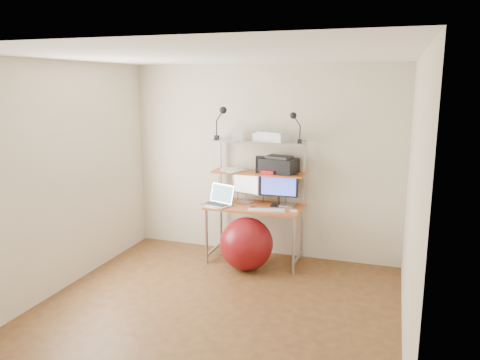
% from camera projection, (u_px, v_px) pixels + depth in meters
% --- Properties ---
extents(room, '(3.60, 3.60, 3.60)m').
position_uv_depth(room, '(212.00, 191.00, 4.46)').
color(room, brown).
rests_on(room, ground).
extents(computer_desk, '(1.20, 0.60, 1.57)m').
position_uv_depth(computer_desk, '(257.00, 188.00, 5.91)').
color(computer_desk, '#C25125').
rests_on(computer_desk, ground).
extents(desktop, '(1.20, 0.60, 0.00)m').
position_uv_depth(desktop, '(255.00, 206.00, 5.90)').
color(desktop, '#C25125').
rests_on(desktop, computer_desk).
extents(mid_shelf, '(1.18, 0.34, 0.00)m').
position_uv_depth(mid_shelf, '(258.00, 172.00, 5.93)').
color(mid_shelf, '#C25125').
rests_on(mid_shelf, computer_desk).
extents(top_shelf, '(1.18, 0.34, 0.00)m').
position_uv_depth(top_shelf, '(258.00, 141.00, 5.85)').
color(top_shelf, '#A1A1A6').
rests_on(top_shelf, computer_desk).
extents(floor, '(3.60, 3.60, 0.00)m').
position_uv_depth(floor, '(214.00, 312.00, 4.71)').
color(floor, brown).
rests_on(floor, ground).
extents(wall_outlet, '(0.08, 0.01, 0.12)m').
position_uv_depth(wall_outlet, '(325.00, 237.00, 6.04)').
color(wall_outlet, silver).
rests_on(wall_outlet, room).
extents(monitor_silver, '(0.38, 0.17, 0.43)m').
position_uv_depth(monitor_silver, '(246.00, 185.00, 6.03)').
color(monitor_silver, '#ACADB1').
rests_on(monitor_silver, desktop).
extents(monitor_black, '(0.49, 0.14, 0.49)m').
position_uv_depth(monitor_black, '(279.00, 187.00, 5.84)').
color(monitor_black, black).
rests_on(monitor_black, desktop).
extents(laptop, '(0.45, 0.40, 0.32)m').
position_uv_depth(laptop, '(220.00, 200.00, 5.94)').
color(laptop, '#BBBBC0').
rests_on(laptop, desktop).
extents(keyboard, '(0.47, 0.22, 0.01)m').
position_uv_depth(keyboard, '(266.00, 210.00, 5.67)').
color(keyboard, silver).
rests_on(keyboard, desktop).
extents(mouse, '(0.08, 0.06, 0.02)m').
position_uv_depth(mouse, '(294.00, 211.00, 5.62)').
color(mouse, silver).
rests_on(mouse, desktop).
extents(mac_mini, '(0.19, 0.19, 0.03)m').
position_uv_depth(mac_mini, '(288.00, 206.00, 5.83)').
color(mac_mini, '#BBBBC0').
rests_on(mac_mini, desktop).
extents(phone, '(0.06, 0.12, 0.01)m').
position_uv_depth(phone, '(252.00, 208.00, 5.78)').
color(phone, black).
rests_on(phone, desktop).
extents(printer, '(0.50, 0.39, 0.21)m').
position_uv_depth(printer, '(279.00, 165.00, 5.87)').
color(printer, black).
rests_on(printer, mid_shelf).
extents(nas_cube, '(0.17, 0.17, 0.20)m').
position_uv_depth(nas_cube, '(261.00, 164.00, 5.91)').
color(nas_cube, black).
rests_on(nas_cube, mid_shelf).
extents(red_box, '(0.17, 0.12, 0.04)m').
position_uv_depth(red_box, '(268.00, 172.00, 5.81)').
color(red_box, '#B61D29').
rests_on(red_box, mid_shelf).
extents(scanner, '(0.48, 0.39, 0.11)m').
position_uv_depth(scanner, '(272.00, 137.00, 5.82)').
color(scanner, silver).
rests_on(scanner, top_shelf).
extents(box_white, '(0.16, 0.14, 0.15)m').
position_uv_depth(box_white, '(238.00, 134.00, 5.87)').
color(box_white, silver).
rests_on(box_white, top_shelf).
extents(box_grey, '(0.13, 0.13, 0.11)m').
position_uv_depth(box_grey, '(237.00, 135.00, 5.99)').
color(box_grey, '#2D2D2F').
rests_on(box_grey, top_shelf).
extents(clip_lamp_left, '(0.17, 0.09, 0.42)m').
position_uv_depth(clip_lamp_left, '(222.00, 116.00, 5.88)').
color(clip_lamp_left, black).
rests_on(clip_lamp_left, top_shelf).
extents(clip_lamp_right, '(0.15, 0.08, 0.37)m').
position_uv_depth(clip_lamp_right, '(295.00, 121.00, 5.57)').
color(clip_lamp_right, black).
rests_on(clip_lamp_right, top_shelf).
extents(exercise_ball, '(0.65, 0.65, 0.65)m').
position_uv_depth(exercise_ball, '(246.00, 244.00, 5.73)').
color(exercise_ball, maroon).
rests_on(exercise_ball, floor).
extents(paper_stack, '(0.40, 0.41, 0.02)m').
position_uv_depth(paper_stack, '(231.00, 170.00, 6.03)').
color(paper_stack, white).
rests_on(paper_stack, mid_shelf).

